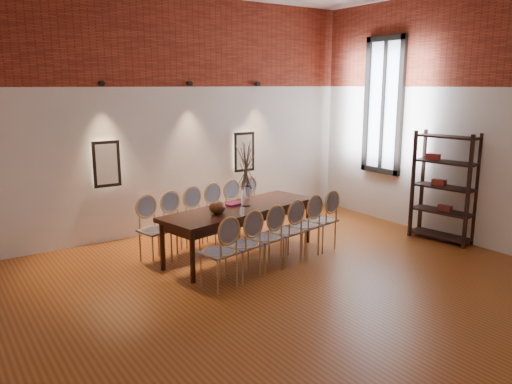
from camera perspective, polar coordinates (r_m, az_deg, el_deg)
floor at (r=6.29m, az=5.80°, el=-11.73°), size 7.00×7.00×0.02m
wall_back at (r=8.79m, az=-9.08°, el=8.54°), size 7.00×0.10×4.00m
wall_right at (r=8.52m, az=24.93°, el=7.46°), size 0.10×7.00×4.00m
brick_band_back at (r=8.74m, az=-9.16°, el=16.72°), size 7.00×0.02×1.50m
brick_band_right at (r=8.47m, az=25.46°, el=15.89°), size 0.02×7.00×1.50m
niche_left at (r=8.30m, az=-16.77°, el=3.10°), size 0.36×0.06×0.66m
niche_right at (r=9.39m, az=-1.46°, el=4.62°), size 0.36×0.06×0.66m
spot_fixture_left at (r=8.18m, az=-17.25°, el=11.75°), size 0.08×0.10×0.08m
spot_fixture_mid at (r=8.74m, az=-7.62°, el=12.17°), size 0.08×0.10×0.08m
spot_fixture_right at (r=9.45m, az=0.16°, el=12.27°), size 0.08×0.10×0.08m
window_glass at (r=9.63m, az=14.41°, el=9.51°), size 0.02×0.78×2.38m
window_frame at (r=9.61m, az=14.33°, el=9.51°), size 0.08×0.90×2.50m
window_mullion at (r=9.61m, az=14.33°, el=9.51°), size 0.06×0.06×2.40m
dining_table at (r=7.53m, az=-1.71°, el=-4.50°), size 2.67×1.32×0.75m
chair_near_a at (r=6.33m, az=-4.31°, el=-6.89°), size 0.52×0.52×0.94m
chair_near_b at (r=6.60m, az=-1.53°, el=-6.04°), size 0.52×0.52×0.94m
chair_near_c at (r=6.89m, az=1.02°, el=-5.25°), size 0.52×0.52×0.94m
chair_near_d at (r=7.20m, az=3.35°, el=-4.52°), size 0.52×0.52×0.94m
chair_near_e at (r=7.51m, az=5.48°, el=-3.83°), size 0.52×0.52×0.94m
chair_near_f at (r=7.84m, az=7.44°, el=-3.20°), size 0.52×0.52×0.94m
chair_far_a at (r=7.38m, az=-11.46°, el=-4.33°), size 0.52×0.52×0.94m
chair_far_b at (r=7.61m, az=-8.82°, el=-3.71°), size 0.52×0.52×0.94m
chair_far_c at (r=7.86m, az=-6.35°, el=-3.12°), size 0.52×0.52×0.94m
chair_far_d at (r=8.13m, az=-4.03°, el=-2.56°), size 0.52×0.52×0.94m
chair_far_e at (r=8.41m, az=-1.87°, el=-2.04°), size 0.52×0.52×0.94m
chair_far_f at (r=8.70m, az=0.15°, el=-1.55°), size 0.52×0.52×0.94m
vase at (r=7.47m, az=-1.15°, el=-0.47°), size 0.14×0.14×0.30m
dried_branches at (r=7.38m, az=-1.17°, el=2.94°), size 0.50×0.50×0.70m
bowl at (r=7.04m, az=-4.42°, el=-1.79°), size 0.24×0.24×0.18m
book at (r=7.56m, az=-2.63°, el=-1.37°), size 0.29×0.23×0.03m
shelving_rack at (r=8.69m, az=20.69°, el=0.54°), size 0.53×1.05×1.80m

